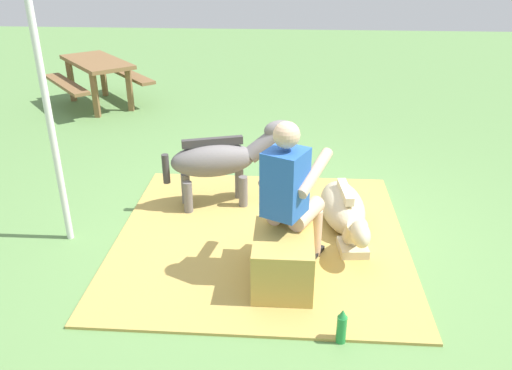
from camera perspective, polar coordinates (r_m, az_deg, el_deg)
ground_plane at (r=4.94m, az=2.54°, el=-5.10°), size 24.00×24.00×0.00m
hay_patch at (r=4.82m, az=0.54°, el=-5.75°), size 2.65×2.63×0.02m
hay_bale at (r=4.17m, az=3.01°, el=-7.83°), size 0.78×0.46×0.45m
person_seated at (r=4.05m, az=3.92°, el=-0.69°), size 0.72×0.59×1.33m
pony_standing at (r=5.19m, az=-3.74°, el=2.88°), size 0.60×1.31×0.88m
pony_lying at (r=4.96m, az=9.68°, el=-2.82°), size 1.35×0.49×0.42m
soda_bottle at (r=3.69m, az=9.40°, el=-15.08°), size 0.07×0.07×0.27m
tent_pole_left at (r=4.68m, az=-21.72°, el=6.58°), size 0.06×0.06×2.27m
picnic_bench at (r=8.92m, az=-17.01°, el=11.91°), size 1.98×1.96×0.75m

